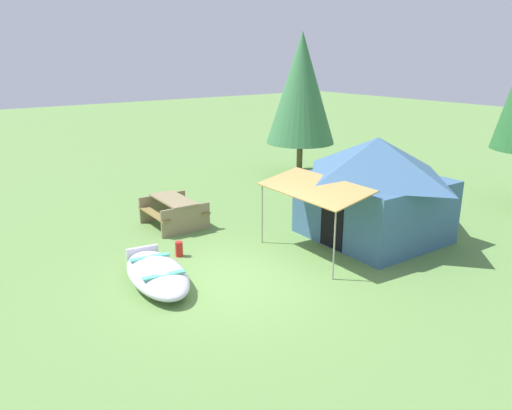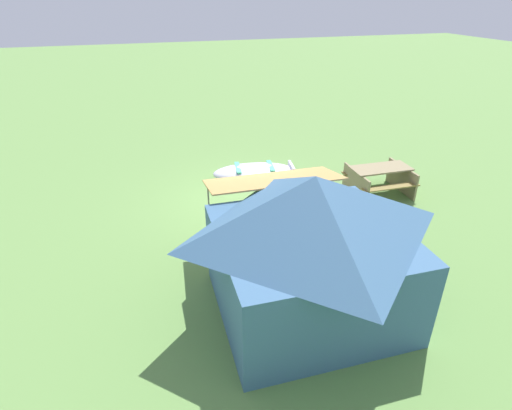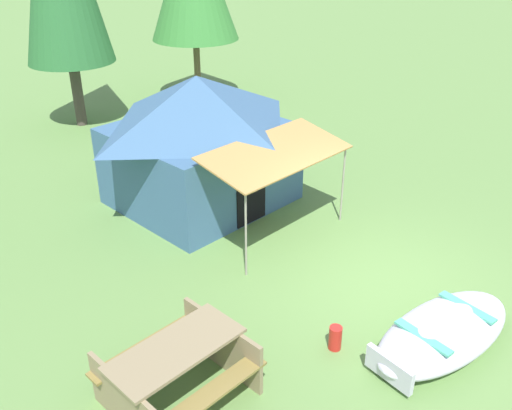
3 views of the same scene
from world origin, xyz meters
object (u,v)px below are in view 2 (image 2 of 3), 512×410
picnic_table (379,178)px  fuel_can (300,183)px  cooler_box (293,264)px  canvas_cabin_tent (311,245)px  beached_rowboat (255,172)px

picnic_table → fuel_can: picnic_table is taller
cooler_box → canvas_cabin_tent: bearing=81.2°
picnic_table → beached_rowboat: bearing=-32.8°
picnic_table → cooler_box: (3.73, 2.72, -0.32)m
canvas_cabin_tent → picnic_table: canvas_cabin_tent is taller
canvas_cabin_tent → beached_rowboat: bearing=-97.8°
canvas_cabin_tent → picnic_table: (-3.90, -3.81, -0.89)m
beached_rowboat → canvas_cabin_tent: canvas_cabin_tent is taller
canvas_cabin_tent → fuel_can: 5.22m
cooler_box → fuel_can: 4.01m
beached_rowboat → picnic_table: bearing=147.2°
picnic_table → cooler_box: size_ratio=2.98×
beached_rowboat → canvas_cabin_tent: size_ratio=0.61×
beached_rowboat → picnic_table: picnic_table is taller
beached_rowboat → canvas_cabin_tent: (0.79, 5.81, 1.14)m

